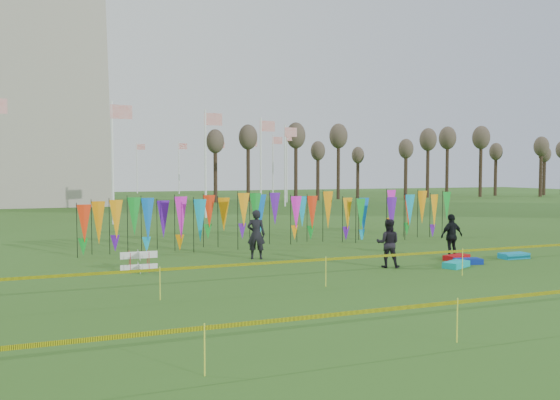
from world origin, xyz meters
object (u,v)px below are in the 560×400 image
object	(u,v)px
box_kite	(139,261)
person_right	(452,236)
person_left	(256,234)
kite_bag_teal	(514,256)
person_mid	(388,243)
kite_bag_turquoise	(456,264)
kite_bag_red	(457,257)
kite_bag_blue	(468,261)

from	to	relation	value
box_kite	person_right	world-z (taller)	person_right
person_left	kite_bag_teal	world-z (taller)	person_left
box_kite	person_mid	distance (m)	8.77
kite_bag_turquoise	kite_bag_teal	world-z (taller)	same
box_kite	kite_bag_red	distance (m)	11.97
person_mid	kite_bag_blue	world-z (taller)	person_mid
person_left	kite_bag_teal	bearing A→B (deg)	-176.32
person_mid	kite_bag_turquoise	world-z (taller)	person_mid
box_kite	person_right	xyz separation A→B (m)	(11.97, -1.30, 0.53)
box_kite	kite_bag_blue	size ratio (longest dim) A/B	0.73
person_mid	kite_bag_turquoise	bearing A→B (deg)	-168.06
person_left	kite_bag_turquoise	bearing A→B (deg)	168.37
kite_bag_turquoise	person_mid	bearing A→B (deg)	159.28
box_kite	person_left	distance (m)	4.80
kite_bag_teal	person_right	bearing A→B (deg)	156.14
box_kite	person_right	bearing A→B (deg)	-6.18
kite_bag_red	kite_bag_turquoise	bearing A→B (deg)	-128.85
person_mid	box_kite	bearing A→B (deg)	17.61
person_left	person_right	bearing A→B (deg)	-175.06
person_right	kite_bag_turquoise	size ratio (longest dim) A/B	1.61
box_kite	person_mid	world-z (taller)	person_mid
box_kite	kite_bag_blue	xyz separation A→B (m)	(11.64, -2.69, -0.25)
person_mid	kite_bag_red	bearing A→B (deg)	-139.11
kite_bag_red	kite_bag_teal	distance (m)	2.41
person_mid	kite_bag_teal	world-z (taller)	person_mid
kite_bag_turquoise	kite_bag_blue	bearing A→B (deg)	26.67
kite_bag_turquoise	box_kite	bearing A→B (deg)	163.71
person_right	person_left	bearing A→B (deg)	-22.09
person_right	kite_bag_teal	distance (m)	2.55
kite_bag_blue	box_kite	bearing A→B (deg)	167.01
kite_bag_teal	kite_bag_turquoise	bearing A→B (deg)	-166.01
kite_bag_red	person_mid	bearing A→B (deg)	-171.78
person_right	kite_bag_red	distance (m)	0.93
box_kite	kite_bag_red	size ratio (longest dim) A/B	0.64
person_right	kite_bag_blue	size ratio (longest dim) A/B	1.82
person_left	person_right	world-z (taller)	person_left
box_kite	person_right	size ratio (longest dim) A/B	0.40
kite_bag_blue	kite_bag_teal	size ratio (longest dim) A/B	0.85
box_kite	kite_bag_turquoise	xyz separation A→B (m)	(10.74, -3.14, -0.24)
person_left	box_kite	bearing A→B (deg)	37.87
box_kite	person_left	bearing A→B (deg)	14.35
person_left	kite_bag_turquoise	xyz separation A→B (m)	(6.13, -4.32, -0.86)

